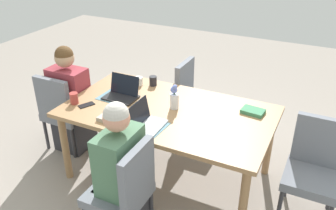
{
  "coord_description": "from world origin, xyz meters",
  "views": [
    {
      "loc": [
        -1.27,
        2.59,
        2.34
      ],
      "look_at": [
        0.0,
        0.0,
        0.81
      ],
      "focal_mm": 38.0,
      "sensor_mm": 36.0,
      "label": 1
    }
  ],
  "objects": [
    {
      "name": "flower_vase",
      "position": [
        -0.04,
        -0.06,
        0.87
      ],
      "size": [
        0.08,
        0.08,
        0.25
      ],
      "color": "silver",
      "rests_on": "dining_table"
    },
    {
      "name": "placemat_head_right_left_mid",
      "position": [
        0.56,
        -0.0,
        0.76
      ],
      "size": [
        0.37,
        0.28,
        0.0
      ],
      "primitive_type": "cube",
      "rotation": [
        0.0,
        0.0,
        3.1
      ],
      "color": "slate",
      "rests_on": "dining_table"
    },
    {
      "name": "chair_far_left_near",
      "position": [
        -0.05,
        0.85,
        0.5
      ],
      "size": [
        0.44,
        0.44,
        0.9
      ],
      "color": "slate",
      "rests_on": "ground_plane"
    },
    {
      "name": "placemat_far_left_near",
      "position": [
        0.01,
        0.38,
        0.76
      ],
      "size": [
        0.29,
        0.38,
        0.0
      ],
      "primitive_type": "cube",
      "rotation": [
        0.0,
        0.0,
        -1.64
      ],
      "color": "slate",
      "rests_on": "dining_table"
    },
    {
      "name": "chair_head_right_left_mid",
      "position": [
        1.24,
        0.07,
        0.5
      ],
      "size": [
        0.44,
        0.44,
        0.9
      ],
      "color": "slate",
      "rests_on": "ground_plane"
    },
    {
      "name": "dining_table",
      "position": [
        0.0,
        0.0,
        0.68
      ],
      "size": [
        1.93,
        1.1,
        0.76
      ],
      "color": "#9E754C",
      "rests_on": "ground_plane"
    },
    {
      "name": "coffee_mug_near_right",
      "position": [
        0.52,
        -0.36,
        0.8
      ],
      "size": [
        0.09,
        0.09,
        0.09
      ],
      "primitive_type": "cylinder",
      "color": "white",
      "rests_on": "dining_table"
    },
    {
      "name": "laptop_head_right_left_mid",
      "position": [
        0.52,
        -0.03,
        0.8
      ],
      "size": [
        0.32,
        0.22,
        0.21
      ],
      "color": "black",
      "rests_on": "dining_table"
    },
    {
      "name": "phone_black",
      "position": [
        0.73,
        0.26,
        0.76
      ],
      "size": [
        0.13,
        0.17,
        0.01
      ],
      "primitive_type": "cube",
      "rotation": [
        0.0,
        0.0,
        1.11
      ],
      "color": "black",
      "rests_on": "dining_table"
    },
    {
      "name": "coffee_mug_centre_left",
      "position": [
        0.38,
        -0.42,
        0.81
      ],
      "size": [
        0.08,
        0.08,
        0.1
      ],
      "primitive_type": "cylinder",
      "color": "#232328",
      "rests_on": "dining_table"
    },
    {
      "name": "person_head_right_left_mid",
      "position": [
        1.18,
        -0.01,
        0.53
      ],
      "size": [
        0.4,
        0.36,
        1.19
      ],
      "color": "#2D2D33",
      "rests_on": "ground_plane"
    },
    {
      "name": "laptop_far_left_near",
      "position": [
        0.04,
        0.36,
        0.8
      ],
      "size": [
        0.22,
        0.32,
        0.21
      ],
      "color": "silver",
      "rests_on": "dining_table"
    },
    {
      "name": "coffee_mug_near_left",
      "position": [
        0.86,
        0.28,
        0.81
      ],
      "size": [
        0.08,
        0.08,
        0.11
      ],
      "primitive_type": "cylinder",
      "color": "#AD3D38",
      "rests_on": "dining_table"
    },
    {
      "name": "chair_near_right_near",
      "position": [
        0.09,
        -0.85,
        0.5
      ],
      "size": [
        0.44,
        0.44,
        0.9
      ],
      "color": "slate",
      "rests_on": "ground_plane"
    },
    {
      "name": "book_blue_cover",
      "position": [
        -0.72,
        -0.29,
        0.77
      ],
      "size": [
        0.21,
        0.16,
        0.04
      ],
      "primitive_type": "cube",
      "rotation": [
        0.0,
        0.0,
        -0.1
      ],
      "color": "#3D7F56",
      "rests_on": "dining_table"
    },
    {
      "name": "ground_plane",
      "position": [
        0.0,
        0.0,
        0.0
      ],
      "size": [
        10.0,
        10.0,
        0.0
      ],
      "primitive_type": "plane",
      "color": "gray"
    },
    {
      "name": "chair_head_left_left_far",
      "position": [
        -1.32,
        -0.09,
        0.5
      ],
      "size": [
        0.44,
        0.44,
        0.9
      ],
      "color": "slate",
      "rests_on": "ground_plane"
    },
    {
      "name": "person_far_left_near",
      "position": [
        0.02,
        0.79,
        0.53
      ],
      "size": [
        0.36,
        0.4,
        1.19
      ],
      "color": "#2D2D33",
      "rests_on": "ground_plane"
    },
    {
      "name": "book_red_cover",
      "position": [
        0.37,
        0.4,
        0.77
      ],
      "size": [
        0.2,
        0.15,
        0.04
      ],
      "primitive_type": "cube",
      "rotation": [
        0.0,
        0.0,
        -0.03
      ],
      "color": "#B2A38E",
      "rests_on": "dining_table"
    }
  ]
}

